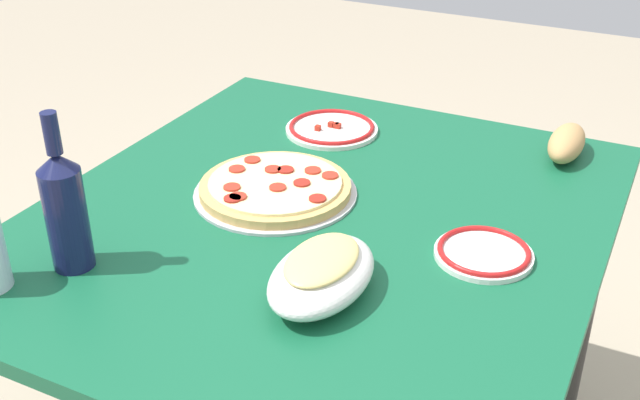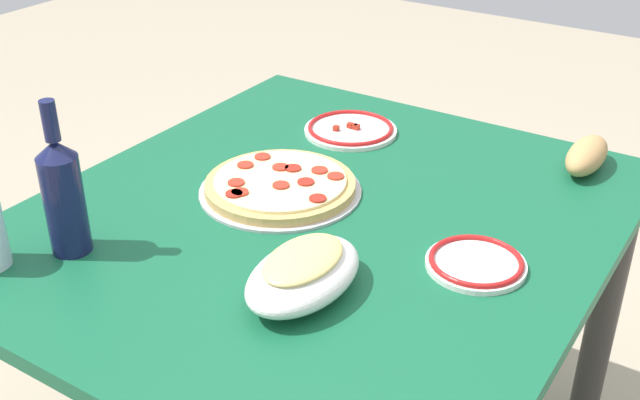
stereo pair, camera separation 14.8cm
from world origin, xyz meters
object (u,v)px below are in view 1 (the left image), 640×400
at_px(dining_table, 320,266).
at_px(baked_pasta_dish, 322,272).
at_px(wine_bottle, 65,208).
at_px(pepperoni_pizza, 275,188).
at_px(side_plate_far, 332,128).
at_px(side_plate_near, 484,253).
at_px(bread_loaf, 567,143).

height_order(dining_table, baked_pasta_dish, baked_pasta_dish).
xyz_separation_m(dining_table, wine_bottle, (-0.34, 0.30, 0.23)).
height_order(pepperoni_pizza, side_plate_far, pepperoni_pizza).
relative_size(pepperoni_pizza, baked_pasta_dish, 1.35).
bearing_deg(dining_table, pepperoni_pizza, 75.26).
bearing_deg(baked_pasta_dish, wine_bottle, 105.20).
bearing_deg(pepperoni_pizza, side_plate_near, -95.10).
distance_m(pepperoni_pizza, baked_pasta_dish, 0.35).
distance_m(dining_table, bread_loaf, 0.61).
xyz_separation_m(pepperoni_pizza, wine_bottle, (-0.37, 0.18, 0.10)).
bearing_deg(wine_bottle, baked_pasta_dish, -74.80).
height_order(pepperoni_pizza, bread_loaf, bread_loaf).
bearing_deg(side_plate_near, dining_table, 88.42).
bearing_deg(dining_table, side_plate_near, -91.58).
xyz_separation_m(dining_table, baked_pasta_dish, (-0.23, -0.12, 0.16)).
distance_m(dining_table, pepperoni_pizza, 0.18).
bearing_deg(side_plate_far, side_plate_near, -128.04).
relative_size(side_plate_near, side_plate_far, 0.80).
relative_size(baked_pasta_dish, wine_bottle, 0.85).
distance_m(dining_table, baked_pasta_dish, 0.30).
bearing_deg(bread_loaf, baked_pasta_dish, 160.00).
distance_m(side_plate_far, bread_loaf, 0.52).
bearing_deg(dining_table, bread_loaf, -38.62).
xyz_separation_m(pepperoni_pizza, baked_pasta_dish, (-0.26, -0.23, 0.03)).
xyz_separation_m(baked_pasta_dish, bread_loaf, (0.69, -0.25, -0.01)).
xyz_separation_m(baked_pasta_dish, side_plate_near, (0.22, -0.20, -0.03)).
bearing_deg(side_plate_far, bread_loaf, -78.48).
bearing_deg(pepperoni_pizza, baked_pasta_dish, -138.41).
bearing_deg(dining_table, side_plate_far, 22.20).
xyz_separation_m(pepperoni_pizza, side_plate_near, (-0.04, -0.43, -0.01)).
height_order(dining_table, wine_bottle, wine_bottle).
bearing_deg(side_plate_near, wine_bottle, 118.32).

